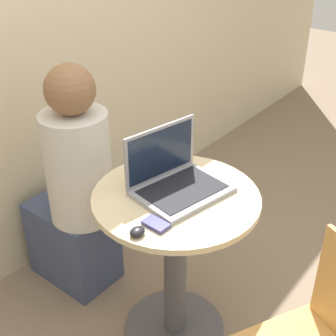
{
  "coord_description": "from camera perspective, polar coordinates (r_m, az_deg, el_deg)",
  "views": [
    {
      "loc": [
        -1.23,
        -0.93,
        1.78
      ],
      "look_at": [
        0.01,
        0.05,
        0.86
      ],
      "focal_mm": 50.0,
      "sensor_mm": 36.0,
      "label": 1
    }
  ],
  "objects": [
    {
      "name": "round_table",
      "position": [
        2.01,
        0.91,
        -9.75
      ],
      "size": [
        0.67,
        0.67,
        0.76
      ],
      "color": "#4C4C51",
      "rests_on": "ground_plane"
    },
    {
      "name": "person_seated",
      "position": [
        2.32,
        -11.24,
        -3.66
      ],
      "size": [
        0.31,
        0.47,
        1.19
      ],
      "color": "#3D4766",
      "rests_on": "ground_plane"
    },
    {
      "name": "back_wall",
      "position": [
        2.3,
        -19.05,
        16.53
      ],
      "size": [
        7.0,
        0.05,
        2.6
      ],
      "color": "beige",
      "rests_on": "ground_plane"
    },
    {
      "name": "cell_phone",
      "position": [
        1.68,
        -1.49,
        -6.87
      ],
      "size": [
        0.06,
        0.1,
        0.02
      ],
      "color": "navy",
      "rests_on": "round_table"
    },
    {
      "name": "ground_plane",
      "position": [
        2.36,
        0.81,
        -18.96
      ],
      "size": [
        12.0,
        12.0,
        0.0
      ],
      "primitive_type": "plane",
      "color": "#7F6B56"
    },
    {
      "name": "computer_mouse",
      "position": [
        1.64,
        -3.77,
        -7.76
      ],
      "size": [
        0.06,
        0.05,
        0.03
      ],
      "color": "black",
      "rests_on": "round_table"
    },
    {
      "name": "laptop",
      "position": [
        1.86,
        0.92,
        -1.34
      ],
      "size": [
        0.4,
        0.33,
        0.25
      ],
      "color": "gray",
      "rests_on": "round_table"
    }
  ]
}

